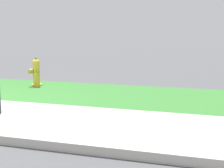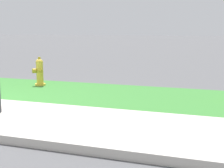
{
  "view_description": "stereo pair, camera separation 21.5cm",
  "coord_description": "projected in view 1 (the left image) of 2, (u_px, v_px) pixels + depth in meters",
  "views": [
    {
      "loc": [
        4.18,
        -4.35,
        1.46
      ],
      "look_at": [
        2.55,
        1.33,
        0.4
      ],
      "focal_mm": 50.0,
      "sensor_mm": 36.0,
      "label": 1
    },
    {
      "loc": [
        4.39,
        -4.29,
        1.46
      ],
      "look_at": [
        2.55,
        1.33,
        0.4
      ],
      "focal_mm": 50.0,
      "sensor_mm": 36.0,
      "label": 2
    }
  ],
  "objects": [
    {
      "name": "grass_verge",
      "position": [
        21.0,
        89.0,
        7.59
      ],
      "size": [
        18.0,
        2.43,
        0.01
      ],
      "primitive_type": "cube",
      "color": "#387A33",
      "rests_on": "ground"
    },
    {
      "name": "fire_hydrant_at_driveway",
      "position": [
        36.0,
        72.0,
        7.94
      ],
      "size": [
        0.33,
        0.33,
        0.74
      ],
      "rotation": [
        0.0,
        0.0,
        2.37
      ],
      "color": "gold",
      "rests_on": "ground"
    }
  ]
}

